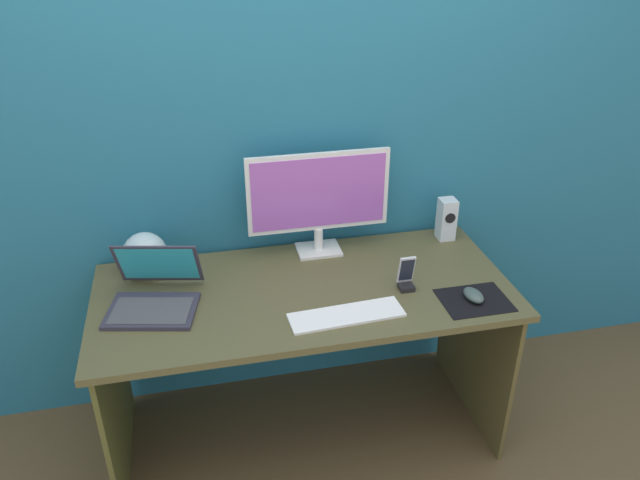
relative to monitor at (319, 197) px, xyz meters
The scene contains 11 objects.
ground_plane 1.02m from the monitor, 113.35° to the right, with size 8.00×8.00×0.00m, color brown.
wall_back 0.32m from the monitor, 132.29° to the left, with size 6.00×0.04×2.50m, color #236C8A.
desk 0.49m from the monitor, 113.35° to the right, with size 1.57×0.71×0.73m.
monitor is the anchor object (origin of this frame).
speaker_right 0.58m from the monitor, ahead, with size 0.07×0.07×0.18m.
laptop 0.74m from the monitor, 158.76° to the right, with size 0.37×0.37×0.21m.
fishbowl 0.72m from the monitor, behind, with size 0.17×0.17×0.17m, color silver.
keyboard_external 0.54m from the monitor, 90.54° to the right, with size 0.41×0.12×0.01m, color white.
mousepad 0.73m from the monitor, 45.30° to the right, with size 0.25×0.20×0.00m, color black.
mouse 0.71m from the monitor, 45.24° to the right, with size 0.06×0.10×0.04m, color #41534D.
phone_in_dock 0.48m from the monitor, 53.43° to the right, with size 0.06×0.06×0.14m.
Camera 1 is at (-0.37, -1.94, 2.02)m, focal length 34.70 mm.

